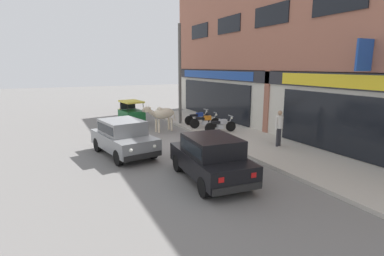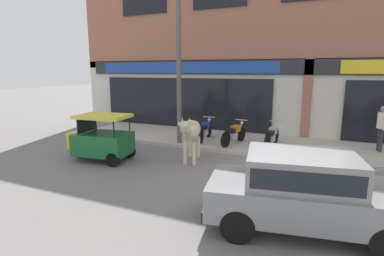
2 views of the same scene
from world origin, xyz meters
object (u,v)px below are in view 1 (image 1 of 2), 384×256
object	(u,v)px
pedestrian	(279,124)
utility_pole	(180,75)
car_1	(123,136)
auto_rickshaw	(131,114)
cow	(162,114)
motorcycle_0	(198,118)
motorcycle_2	(221,125)
motorcycle_1	(205,121)
car_0	(211,156)

from	to	relation	value
pedestrian	utility_pole	xyz separation A→B (m)	(-6.95, -1.73, 2.00)
car_1	auto_rickshaw	xyz separation A→B (m)	(-6.36, 1.97, -0.15)
cow	utility_pole	size ratio (longest dim) A/B	0.35
motorcycle_0	utility_pole	distance (m)	2.83
car_1	utility_pole	xyz separation A→B (m)	(-4.84, 4.68, 2.30)
auto_rickshaw	motorcycle_2	bearing A→B (deg)	36.27
auto_rickshaw	motorcycle_1	bearing A→B (deg)	44.33
motorcycle_2	pedestrian	size ratio (longest dim) A/B	1.13
cow	utility_pole	bearing A→B (deg)	127.28
car_0	utility_pole	size ratio (longest dim) A/B	0.62
cow	auto_rickshaw	world-z (taller)	cow
car_0	utility_pole	bearing A→B (deg)	162.44
motorcycle_2	motorcycle_1	bearing A→B (deg)	-172.69
car_1	utility_pole	distance (m)	7.12
car_0	utility_pole	world-z (taller)	utility_pole
motorcycle_0	utility_pole	world-z (taller)	utility_pole
motorcycle_0	motorcycle_1	distance (m)	1.27
pedestrian	motorcycle_0	bearing A→B (deg)	-172.11
car_1	motorcycle_2	bearing A→B (deg)	104.65
cow	motorcycle_0	world-z (taller)	cow
cow	car_1	bearing A→B (deg)	-40.24
cow	pedestrian	world-z (taller)	pedestrian
cow	pedestrian	size ratio (longest dim) A/B	1.32
auto_rickshaw	car_0	bearing A→B (deg)	-0.61
motorcycle_2	utility_pole	distance (m)	4.36
car_1	utility_pole	world-z (taller)	utility_pole
auto_rickshaw	motorcycle_1	world-z (taller)	auto_rickshaw
car_0	motorcycle_0	size ratio (longest dim) A/B	2.05
car_1	utility_pole	bearing A→B (deg)	135.97
motorcycle_1	car_1	bearing A→B (deg)	-62.05
car_1	motorcycle_2	world-z (taller)	car_1
car_0	motorcycle_1	distance (m)	7.78
car_1	pedestrian	world-z (taller)	pedestrian
utility_pole	motorcycle_2	bearing A→B (deg)	14.74
car_1	motorcycle_0	xyz separation A→B (m)	(-4.12, 5.55, -0.30)
motorcycle_0	motorcycle_2	world-z (taller)	same
cow	pedestrian	bearing A→B (deg)	30.58
cow	motorcycle_2	distance (m)	3.35
cow	motorcycle_1	size ratio (longest dim) A/B	1.18
car_0	car_1	bearing A→B (deg)	-155.37
auto_rickshaw	motorcycle_0	xyz separation A→B (m)	(2.24, 3.58, -0.15)
pedestrian	utility_pole	distance (m)	7.43
pedestrian	car_0	bearing A→B (deg)	-66.73
auto_rickshaw	motorcycle_1	size ratio (longest dim) A/B	1.15
motorcycle_0	pedestrian	distance (m)	6.31
cow	car_0	bearing A→B (deg)	-8.76
auto_rickshaw	motorcycle_0	world-z (taller)	auto_rickshaw
car_0	auto_rickshaw	world-z (taller)	auto_rickshaw
motorcycle_1	motorcycle_2	distance (m)	1.42
pedestrian	utility_pole	bearing A→B (deg)	-166.02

